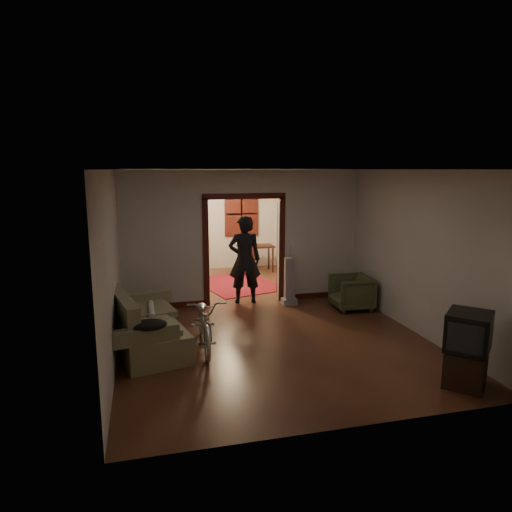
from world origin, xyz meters
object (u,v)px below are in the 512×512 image
object	(u,v)px
armchair	(351,292)
locker	(176,241)
person	(245,260)
sofa	(145,319)
bicycle	(205,321)
desk	(255,259)

from	to	relation	value
armchair	locker	xyz separation A→B (m)	(-3.19, 4.06, 0.55)
armchair	person	world-z (taller)	person
person	locker	xyz separation A→B (m)	(-1.19, 3.10, -0.04)
person	locker	world-z (taller)	person
sofa	locker	xyz separation A→B (m)	(0.88, 5.15, 0.42)
locker	bicycle	bearing A→B (deg)	-77.14
sofa	armchair	size ratio (longest dim) A/B	2.70
bicycle	locker	size ratio (longest dim) A/B	0.94
locker	sofa	bearing A→B (deg)	-87.14
bicycle	desk	world-z (taller)	bicycle
person	bicycle	bearing A→B (deg)	69.34
bicycle	locker	world-z (taller)	locker
sofa	armchair	distance (m)	4.22
locker	person	bearing A→B (deg)	-56.37
sofa	desk	world-z (taller)	sofa
sofa	bicycle	distance (m)	0.94
armchair	locker	size ratio (longest dim) A/B	0.43
sofa	bicycle	world-z (taller)	sofa
locker	desk	distance (m)	2.21
sofa	locker	world-z (taller)	locker
sofa	person	world-z (taller)	person
armchair	person	xyz separation A→B (m)	(-2.00, 0.96, 0.59)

